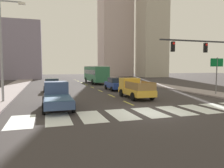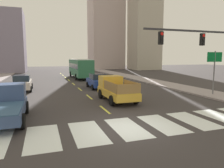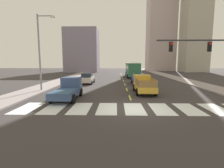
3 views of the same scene
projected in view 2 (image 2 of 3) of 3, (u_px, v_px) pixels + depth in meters
The scene contains 25 objects.
ground_plane at pixel (127, 128), 10.78m from camera, with size 160.00×160.00×0.00m, color #373232.
sidewalk_right at pixel (151, 81), 31.33m from camera, with size 3.34×110.00×0.15m, color gray.
crosswalk_stripe_2 at pixel (43, 137), 9.47m from camera, with size 1.49×3.40×0.01m, color silver.
crosswalk_stripe_3 at pixel (87, 132), 10.12m from camera, with size 1.49×3.40×0.01m, color silver.
crosswalk_stripe_4 at pixel (127, 128), 10.78m from camera, with size 1.49×3.40×0.01m, color silver.
crosswalk_stripe_5 at pixel (162, 124), 11.44m from camera, with size 1.49×3.40×0.01m, color silver.
crosswalk_stripe_6 at pixel (193, 120), 12.09m from camera, with size 1.49×3.40×0.01m, color silver.
crosswalk_stripe_7 at pixel (221, 117), 12.75m from camera, with size 1.49×3.40×0.01m, color silver.
lane_dash_0 at pixel (105, 110), 14.54m from camera, with size 0.16×2.40×0.01m, color #D4D042.
lane_dash_1 at pixel (89, 97), 19.24m from camera, with size 0.16×2.40×0.01m, color #D4D042.
lane_dash_2 at pixel (80, 89), 23.94m from camera, with size 0.16×2.40×0.01m, color #D4D042.
lane_dash_3 at pixel (73, 84), 28.64m from camera, with size 0.16×2.40×0.01m, color #D4D042.
lane_dash_4 at pixel (69, 80), 33.35m from camera, with size 0.16×2.40×0.01m, color #D4D042.
lane_dash_5 at pixel (65, 77), 38.05m from camera, with size 0.16×2.40×0.01m, color #D4D042.
lane_dash_6 at pixel (63, 75), 42.75m from camera, with size 0.16×2.40×0.01m, color #D4D042.
lane_dash_7 at pixel (61, 74), 47.45m from camera, with size 0.16×2.40×0.01m, color #D4D042.
pickup_stakebed at pixel (115, 89), 17.73m from camera, with size 2.18×5.20×1.96m.
pickup_dark at pixel (7, 104), 12.12m from camera, with size 2.18×5.20×1.96m.
city_bus at pixel (80, 67), 36.50m from camera, with size 2.72×10.80×3.32m.
sedan_near_left at pixel (97, 81), 24.64m from camera, with size 2.02×4.40×1.72m.
sedan_mid at pixel (22, 83), 22.74m from camera, with size 2.02×4.40×1.72m.
traffic_signal_gantry at pixel (214, 49), 15.04m from camera, with size 8.40×0.27×6.00m.
direction_sign_green at pixel (214, 64), 19.65m from camera, with size 1.70×0.12×4.20m.
block_mid_left at pixel (0, 42), 50.27m from camera, with size 11.16×9.57×14.69m, color gray.
block_mid_right at pixel (145, 13), 62.04m from camera, with size 7.98×7.82×33.43m, color #B1A896.
Camera 2 is at (-4.06, -9.62, 3.59)m, focal length 33.56 mm.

